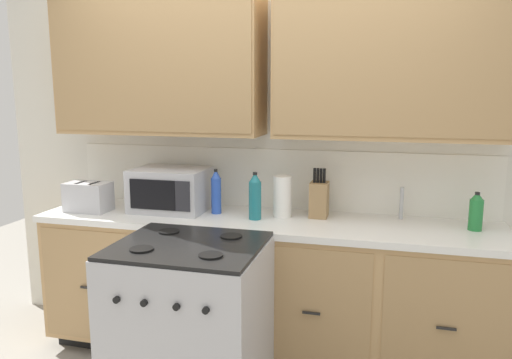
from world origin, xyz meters
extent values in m
cube|color=silver|center=(0.00, 0.62, 1.20)|extent=(4.03, 0.05, 2.41)
cube|color=white|center=(0.00, 0.60, 1.13)|extent=(2.83, 0.01, 0.40)
cube|color=tan|center=(-0.73, 0.43, 1.89)|extent=(1.37, 0.34, 0.93)
cube|color=#A58052|center=(-0.73, 0.26, 1.89)|extent=(1.34, 0.01, 0.87)
cube|color=tan|center=(0.73, 0.43, 1.89)|extent=(1.37, 0.34, 0.93)
cube|color=#A58052|center=(0.73, 0.26, 1.89)|extent=(1.34, 0.01, 0.87)
cube|color=black|center=(0.00, 0.33, 0.05)|extent=(2.78, 0.48, 0.10)
cube|color=tan|center=(0.00, 0.30, 0.49)|extent=(2.83, 0.60, 0.79)
cube|color=#A88354|center=(-1.06, 0.00, 0.49)|extent=(0.65, 0.01, 0.72)
cube|color=black|center=(-1.06, -0.02, 0.49)|extent=(0.10, 0.01, 0.01)
cube|color=#A88354|center=(-0.35, 0.00, 0.49)|extent=(0.65, 0.01, 0.72)
cube|color=black|center=(-0.35, -0.02, 0.49)|extent=(0.10, 0.01, 0.01)
cube|color=#A88354|center=(0.35, 0.00, 0.49)|extent=(0.65, 0.01, 0.72)
cube|color=black|center=(0.35, -0.02, 0.49)|extent=(0.10, 0.01, 0.01)
cube|color=#A88354|center=(1.06, 0.00, 0.49)|extent=(0.65, 0.01, 0.72)
cube|color=black|center=(1.06, -0.02, 0.49)|extent=(0.10, 0.01, 0.01)
cube|color=white|center=(0.00, 0.30, 0.91)|extent=(2.86, 0.63, 0.04)
cube|color=#A8AAAF|center=(0.82, 0.33, 0.91)|extent=(0.56, 0.38, 0.02)
cube|color=#B7B7BC|center=(-0.24, -0.33, 0.46)|extent=(0.76, 0.66, 0.92)
cube|color=black|center=(-0.24, -0.33, 0.93)|extent=(0.74, 0.65, 0.02)
cylinder|color=black|center=(-0.42, -0.49, 0.94)|extent=(0.12, 0.12, 0.01)
cylinder|color=black|center=(-0.06, -0.49, 0.94)|extent=(0.12, 0.12, 0.01)
cylinder|color=black|center=(-0.42, -0.17, 0.94)|extent=(0.12, 0.12, 0.01)
cylinder|color=black|center=(-0.06, -0.17, 0.94)|extent=(0.12, 0.12, 0.01)
cylinder|color=black|center=(-0.46, -0.67, 0.75)|extent=(0.03, 0.02, 0.03)
cylinder|color=black|center=(-0.32, -0.67, 0.75)|extent=(0.03, 0.02, 0.03)
cylinder|color=black|center=(-0.16, -0.67, 0.75)|extent=(0.03, 0.02, 0.03)
cylinder|color=black|center=(-0.02, -0.67, 0.75)|extent=(0.03, 0.02, 0.03)
cube|color=#B7B7BC|center=(-0.65, 0.36, 1.07)|extent=(0.48, 0.36, 0.28)
cube|color=black|center=(-0.69, 0.17, 1.07)|extent=(0.31, 0.01, 0.19)
cube|color=#28282D|center=(-0.48, 0.17, 1.07)|extent=(0.10, 0.01, 0.19)
cube|color=#B7B7BC|center=(-1.16, 0.20, 1.02)|extent=(0.28, 0.18, 0.19)
cube|color=black|center=(-1.21, 0.20, 1.11)|extent=(0.02, 0.13, 0.01)
cube|color=black|center=(-1.11, 0.20, 1.11)|extent=(0.02, 0.13, 0.01)
cube|color=#9C794E|center=(0.32, 0.43, 1.04)|extent=(0.11, 0.14, 0.22)
cylinder|color=black|center=(0.29, 0.42, 1.19)|extent=(0.02, 0.02, 0.09)
cylinder|color=black|center=(0.31, 0.42, 1.19)|extent=(0.02, 0.02, 0.09)
cylinder|color=black|center=(0.33, 0.42, 1.19)|extent=(0.02, 0.02, 0.09)
cylinder|color=black|center=(0.35, 0.42, 1.19)|extent=(0.02, 0.02, 0.09)
cylinder|color=#B2B5BA|center=(0.82, 0.51, 1.03)|extent=(0.02, 0.02, 0.20)
cylinder|color=white|center=(0.10, 0.38, 1.06)|extent=(0.12, 0.12, 0.26)
cylinder|color=#1E707A|center=(-0.05, 0.27, 1.05)|extent=(0.08, 0.08, 0.24)
cone|color=#1E707A|center=(-0.05, 0.27, 1.19)|extent=(0.07, 0.07, 0.06)
cylinder|color=black|center=(-0.05, 0.27, 1.21)|extent=(0.03, 0.03, 0.02)
cylinder|color=#237A38|center=(1.22, 0.36, 1.02)|extent=(0.08, 0.08, 0.18)
cone|color=#237A38|center=(1.22, 0.36, 1.13)|extent=(0.07, 0.07, 0.04)
cylinder|color=black|center=(1.22, 0.36, 1.14)|extent=(0.03, 0.03, 0.02)
cylinder|color=blue|center=(-0.33, 0.35, 1.04)|extent=(0.06, 0.06, 0.23)
cone|color=blue|center=(-0.33, 0.35, 1.19)|extent=(0.06, 0.06, 0.06)
cylinder|color=black|center=(-0.33, 0.35, 1.21)|extent=(0.02, 0.02, 0.02)
camera|label=1|loc=(0.72, -2.59, 1.71)|focal=34.74mm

